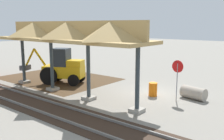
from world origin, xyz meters
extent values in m
plane|color=gray|center=(0.00, 0.00, 0.00)|extent=(120.00, 120.00, 0.00)
cube|color=#4C3823|center=(8.85, 0.90, 0.00)|extent=(9.67, 7.00, 0.01)
cube|color=#9E998E|center=(-1.24, 3.72, 0.10)|extent=(0.70, 0.70, 0.20)
cylinder|color=#2D383D|center=(-1.24, 3.72, 1.80)|extent=(0.24, 0.24, 3.60)
cube|color=#9E998E|center=(2.38, 3.72, 0.10)|extent=(0.70, 0.70, 0.20)
cylinder|color=#2D383D|center=(2.38, 3.72, 1.80)|extent=(0.24, 0.24, 3.60)
cube|color=#9E998E|center=(6.00, 3.72, 0.10)|extent=(0.70, 0.70, 0.20)
cylinder|color=#2D383D|center=(6.00, 3.72, 1.80)|extent=(0.24, 0.24, 3.60)
cube|color=#9E998E|center=(9.61, 3.72, 0.10)|extent=(0.70, 0.70, 0.20)
cylinder|color=#2D383D|center=(9.61, 3.72, 1.80)|extent=(0.24, 0.24, 3.60)
cube|color=tan|center=(4.19, 3.72, 3.70)|extent=(12.05, 3.20, 0.20)
cube|color=tan|center=(4.19, 3.72, 4.35)|extent=(12.05, 0.20, 1.10)
pyramid|color=tan|center=(0.57, 3.72, 4.35)|extent=(3.26, 3.20, 1.10)
pyramid|color=tan|center=(4.19, 3.72, 4.35)|extent=(3.26, 3.20, 1.10)
pyramid|color=tan|center=(7.80, 3.72, 4.35)|extent=(3.26, 3.20, 1.10)
cube|color=slate|center=(0.00, 5.71, 0.07)|extent=(60.00, 0.08, 0.15)
cube|color=slate|center=(0.00, 7.14, 0.07)|extent=(60.00, 0.08, 0.15)
cube|color=#38281E|center=(0.00, 6.43, 0.01)|extent=(60.00, 2.58, 0.03)
cylinder|color=gray|center=(-2.00, 0.42, 1.17)|extent=(0.06, 0.06, 2.34)
cylinder|color=red|center=(-2.00, 0.42, 2.15)|extent=(0.76, 0.11, 0.76)
cube|color=#EAB214|center=(7.01, 1.79, 0.97)|extent=(3.45, 2.57, 0.90)
cube|color=#1E262D|center=(7.19, 1.88, 2.12)|extent=(1.68, 1.62, 1.40)
cube|color=#EAB214|center=(6.09, 1.35, 1.67)|extent=(1.51, 1.49, 0.50)
cylinder|color=black|center=(8.19, 1.57, 0.70)|extent=(1.39, 0.88, 1.40)
cylinder|color=black|center=(7.56, 2.86, 0.70)|extent=(1.39, 0.88, 1.40)
cylinder|color=black|center=(6.32, 0.73, 0.45)|extent=(0.94, 0.66, 0.90)
cylinder|color=black|center=(5.75, 1.90, 0.45)|extent=(0.94, 0.66, 0.90)
cylinder|color=#EAB214|center=(8.86, 2.69, 2.08)|extent=(1.04, 0.63, 1.41)
cylinder|color=#EAB214|center=(9.68, 3.09, 1.95)|extent=(1.01, 0.60, 1.65)
cube|color=#47474C|center=(10.09, 3.29, 1.17)|extent=(0.89, 0.98, 0.40)
cone|color=#4C3823|center=(10.68, 0.01, 0.00)|extent=(5.02, 5.02, 1.36)
cylinder|color=#9E9384|center=(-2.73, -0.54, 0.40)|extent=(1.68, 1.09, 0.79)
cylinder|color=black|center=(-1.97, -0.70, 0.40)|extent=(0.12, 0.51, 0.51)
cylinder|color=orange|center=(-0.37, 0.48, 0.45)|extent=(0.56, 0.56, 0.90)
camera|label=1|loc=(-8.29, 14.63, 4.68)|focal=40.00mm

